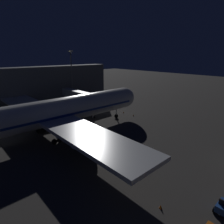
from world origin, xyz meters
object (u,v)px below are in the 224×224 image
object	(u,v)px
traffic_cone_nose_starboard	(124,112)
traffic_cone_wingtip_svc_side	(161,207)
traffic_cone_nose_port	(133,115)
jet_bridge	(83,96)
airliner_at_gate	(43,115)
apron_floodlight_mast	(72,74)
pushback_tug	(224,207)

from	to	relation	value
traffic_cone_nose_starboard	traffic_cone_wingtip_svc_side	distance (m)	42.10
traffic_cone_nose_port	jet_bridge	bearing A→B (deg)	40.06
airliner_at_gate	traffic_cone_nose_starboard	distance (m)	29.01
traffic_cone_nose_starboard	traffic_cone_wingtip_svc_side	bearing A→B (deg)	140.98
airliner_at_gate	traffic_cone_nose_starboard	size ratio (longest dim) A/B	109.65
airliner_at_gate	traffic_cone_wingtip_svc_side	size ratio (longest dim) A/B	109.65
airliner_at_gate	apron_floodlight_mast	world-z (taller)	apron_floodlight_mast
jet_bridge	pushback_tug	world-z (taller)	jet_bridge
jet_bridge	apron_floodlight_mast	distance (m)	16.92
apron_floodlight_mast	traffic_cone_nose_port	bearing A→B (deg)	-169.09
apron_floodlight_mast	pushback_tug	size ratio (longest dim) A/B	8.83
jet_bridge	apron_floodlight_mast	world-z (taller)	apron_floodlight_mast
traffic_cone_wingtip_svc_side	traffic_cone_nose_port	bearing A→B (deg)	-43.12
pushback_tug	traffic_cone_nose_port	world-z (taller)	pushback_tug
jet_bridge	traffic_cone_wingtip_svc_side	xyz separation A→B (m)	(-40.98, 15.85, -5.71)
apron_floodlight_mast	traffic_cone_nose_port	world-z (taller)	apron_floodlight_mast
jet_bridge	traffic_cone_nose_port	size ratio (longest dim) A/B	34.83
jet_bridge	pushback_tug	size ratio (longest dim) A/B	8.30
apron_floodlight_mast	pushback_tug	distance (m)	64.62
traffic_cone_nose_starboard	traffic_cone_wingtip_svc_side	world-z (taller)	same
airliner_at_gate	traffic_cone_nose_starboard	world-z (taller)	airliner_at_gate
apron_floodlight_mast	traffic_cone_nose_port	size ratio (longest dim) A/B	37.02
apron_floodlight_mast	pushback_tug	bearing A→B (deg)	165.51
jet_bridge	traffic_cone_nose_port	xyz separation A→B (m)	(-12.67, -10.65, -5.71)
pushback_tug	traffic_cone_nose_port	size ratio (longest dim) A/B	4.19
airliner_at_gate	traffic_cone_wingtip_svc_side	bearing A→B (deg)	-176.48
jet_bridge	traffic_cone_nose_starboard	size ratio (longest dim) A/B	34.83
airliner_at_gate	pushback_tug	bearing A→B (deg)	-168.90
jet_bridge	traffic_cone_nose_starboard	world-z (taller)	jet_bridge
airliner_at_gate	jet_bridge	bearing A→B (deg)	-59.43
traffic_cone_nose_port	airliner_at_gate	bearing A→B (deg)	85.57
airliner_at_gate	traffic_cone_nose_port	world-z (taller)	airliner_at_gate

